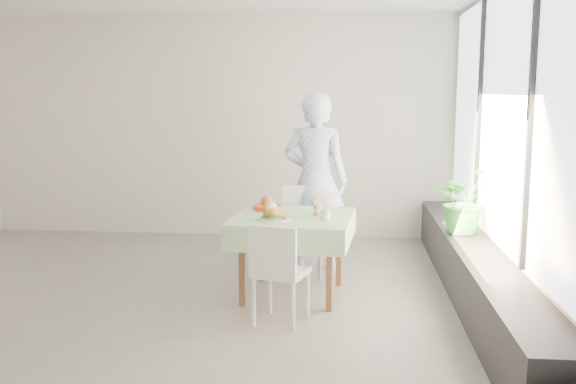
# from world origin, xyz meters

# --- Properties ---
(floor) EXTENTS (6.00, 6.00, 0.00)m
(floor) POSITION_xyz_m (0.00, 0.00, 0.00)
(floor) COLOR slate
(floor) RESTS_ON ground
(wall_back) EXTENTS (6.00, 0.02, 2.80)m
(wall_back) POSITION_xyz_m (0.00, 2.50, 1.40)
(wall_back) COLOR beige
(wall_back) RESTS_ON ground
(wall_front) EXTENTS (6.00, 0.02, 2.80)m
(wall_front) POSITION_xyz_m (0.00, -2.50, 1.40)
(wall_front) COLOR beige
(wall_front) RESTS_ON ground
(wall_right) EXTENTS (0.02, 5.00, 2.80)m
(wall_right) POSITION_xyz_m (3.00, 0.00, 1.40)
(wall_right) COLOR beige
(wall_right) RESTS_ON ground
(window_pane) EXTENTS (0.01, 4.80, 2.18)m
(window_pane) POSITION_xyz_m (2.97, 0.00, 1.65)
(window_pane) COLOR #D1E0F9
(window_pane) RESTS_ON ground
(window_ledge) EXTENTS (0.40, 4.80, 0.50)m
(window_ledge) POSITION_xyz_m (2.80, 0.00, 0.25)
(window_ledge) COLOR black
(window_ledge) RESTS_ON ground
(cafe_table) EXTENTS (1.13, 1.13, 0.74)m
(cafe_table) POSITION_xyz_m (1.18, 0.05, 0.46)
(cafe_table) COLOR brown
(cafe_table) RESTS_ON ground
(chair_far) EXTENTS (0.44, 0.44, 0.89)m
(chair_far) POSITION_xyz_m (1.22, 0.74, 0.28)
(chair_far) COLOR white
(chair_far) RESTS_ON ground
(chair_near) EXTENTS (0.48, 0.48, 0.83)m
(chair_near) POSITION_xyz_m (1.14, -0.68, 0.26)
(chair_near) COLOR white
(chair_near) RESTS_ON ground
(diner) EXTENTS (0.74, 0.54, 1.86)m
(diner) POSITION_xyz_m (1.33, 1.00, 0.93)
(diner) COLOR #99B7F5
(diner) RESTS_ON ground
(main_dish) EXTENTS (0.31, 0.31, 0.16)m
(main_dish) POSITION_xyz_m (1.02, -0.16, 0.79)
(main_dish) COLOR white
(main_dish) RESTS_ON cafe_table
(juice_cup_orange) EXTENTS (0.09, 0.09, 0.26)m
(juice_cup_orange) POSITION_xyz_m (1.40, 0.08, 0.80)
(juice_cup_orange) COLOR white
(juice_cup_orange) RESTS_ON cafe_table
(juice_cup_lemonade) EXTENTS (0.09, 0.09, 0.27)m
(juice_cup_lemonade) POSITION_xyz_m (1.48, -0.12, 0.80)
(juice_cup_lemonade) COLOR white
(juice_cup_lemonade) RESTS_ON cafe_table
(second_dish) EXTENTS (0.27, 0.27, 0.13)m
(second_dish) POSITION_xyz_m (0.91, 0.32, 0.78)
(second_dish) COLOR red
(second_dish) RESTS_ON cafe_table
(potted_plant) EXTENTS (0.76, 0.74, 0.65)m
(potted_plant) POSITION_xyz_m (2.78, 0.58, 0.82)
(potted_plant) COLOR #2A802C
(potted_plant) RESTS_ON window_ledge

